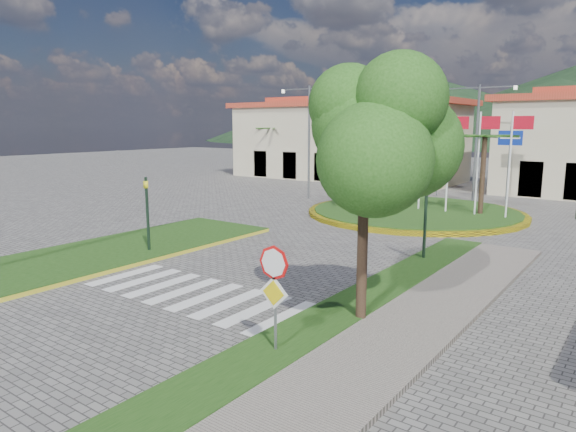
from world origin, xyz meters
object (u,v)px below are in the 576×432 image
Objects in this scene: deciduous_tree at (365,129)px; car_dark_a at (381,179)px; white_van at (408,179)px; stop_sign at (274,282)px; roundabout_island at (415,212)px.

car_dark_a is at bearing 115.09° from deciduous_tree.
stop_sign is at bearing -168.80° from white_van.
car_dark_a is (-1.35, -2.53, 0.08)m from white_van.
deciduous_tree is at bearing -72.09° from roundabout_island.
deciduous_tree is 33.96m from white_van.
stop_sign is (4.90, -20.04, 1.61)m from roundabout_island.
stop_sign is at bearing -101.18° from deciduous_tree.
deciduous_tree is (0.60, 3.04, 3.38)m from stop_sign.
white_van is at bearing 114.84° from roundabout_island.
white_van is 2.87m from car_dark_a.
white_van is (-11.55, 34.41, -1.26)m from stop_sign.
roundabout_island is 18.55m from deciduous_tree.
deciduous_tree reaches higher than stop_sign.
stop_sign reaches higher than white_van.
deciduous_tree reaches higher than white_van.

